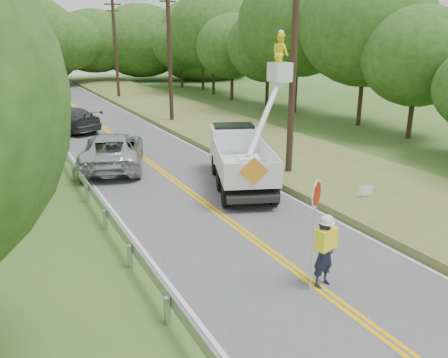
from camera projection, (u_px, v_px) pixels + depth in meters
name	position (u px, v px, depth m)	size (l,w,h in m)	color
ground	(333.00, 299.00, 11.44)	(140.00, 140.00, 0.00)	#2E5B1F
road	(152.00, 164.00, 23.24)	(7.20, 96.00, 0.03)	#4E4D50
guardrail	(68.00, 160.00, 22.06)	(0.18, 48.00, 0.77)	#A3A4AB
utility_poles	(212.00, 55.00, 26.37)	(1.60, 43.30, 10.00)	black
tall_grass_verge	(268.00, 146.00, 26.33)	(7.00, 96.00, 0.30)	#58692A
treeline_right	(276.00, 36.00, 38.97)	(11.02, 51.07, 11.74)	#332319
treeline_horizon	(62.00, 42.00, 58.13)	(57.05, 14.49, 12.29)	#244716
flagger	(325.00, 248.00, 11.71)	(1.15, 0.59, 3.07)	#191E33
bucket_truck	(241.00, 148.00, 20.36)	(4.52, 6.85, 6.45)	black
suv_silver	(113.00, 150.00, 22.50)	(2.87, 6.22, 1.73)	#B4B7BB
suv_darkgrey	(68.00, 119.00, 30.92)	(2.28, 5.62, 1.63)	#36393D
stop_sign_permanent	(28.00, 120.00, 27.68)	(0.45, 0.06, 2.13)	#A3A4AB
yard_sign	(366.00, 191.00, 17.63)	(0.52, 0.19, 0.78)	white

